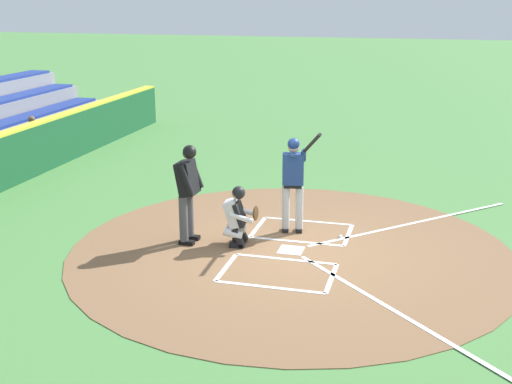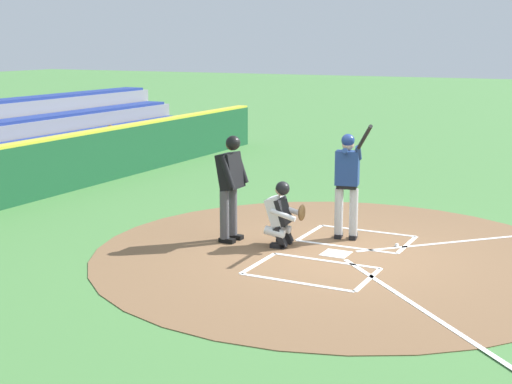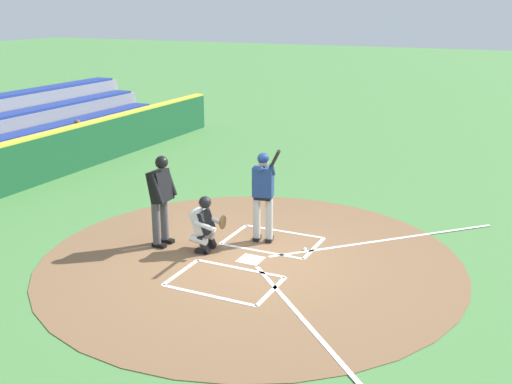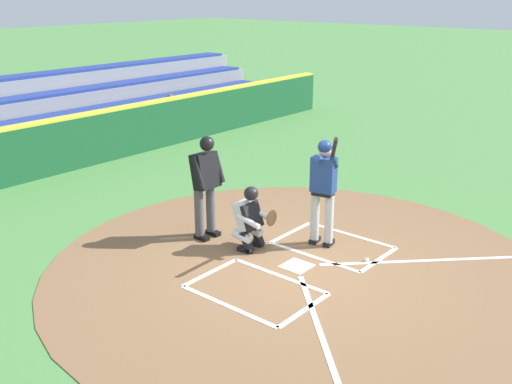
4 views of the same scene
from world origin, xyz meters
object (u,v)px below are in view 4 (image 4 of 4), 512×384
Objects in this scene: catcher at (251,217)px; plate_umpire at (206,180)px; batter at (324,185)px; baseball at (367,260)px.

plate_umpire reaches higher than catcher.
batter reaches higher than catcher.
batter is 1.33m from catcher.
plate_umpire is 3.04m from baseball.
plate_umpire is (0.13, -0.92, 0.49)m from catcher.
catcher is 15.27× the size of baseball.
plate_umpire is at bearing -82.17° from catcher.
plate_umpire reaches higher than baseball.
catcher reaches higher than baseball.
baseball is at bearing 109.14° from plate_umpire.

